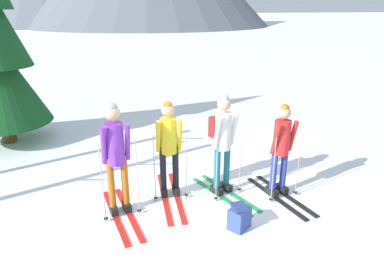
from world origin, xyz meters
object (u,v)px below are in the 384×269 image
skier_in_purple (116,154)px  backpack_on_snow_front (239,217)px  skier_in_red (281,147)px  skier_in_yellow (169,146)px  skier_in_white (223,139)px

skier_in_purple → backpack_on_snow_front: bearing=-30.0°
skier_in_purple → skier_in_red: (2.74, -0.26, -0.12)m
skier_in_yellow → skier_in_red: (1.83, -0.57, -0.03)m
skier_in_purple → backpack_on_snow_front: size_ratio=4.64×
skier_in_red → skier_in_yellow: bearing=162.8°
skier_in_red → backpack_on_snow_front: (-1.07, -0.71, -0.73)m
skier_in_yellow → skier_in_white: bearing=-12.1°
skier_in_yellow → backpack_on_snow_front: skier_in_yellow is taller
skier_in_white → backpack_on_snow_front: 1.38m
skier_in_white → skier_in_red: size_ratio=1.09×
skier_in_purple → skier_in_red: 2.76m
skier_in_purple → skier_in_yellow: size_ratio=1.05×
skier_in_white → skier_in_red: skier_in_white is taller
skier_in_purple → skier_in_yellow: (0.91, 0.31, -0.09)m
skier_in_red → skier_in_white: bearing=158.1°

